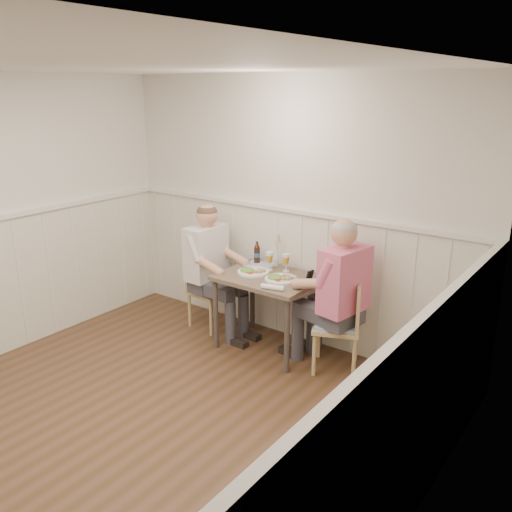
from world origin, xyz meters
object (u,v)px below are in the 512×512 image
at_px(dining_table, 268,286).
at_px(diner_cream, 210,278).
at_px(chair_right, 343,322).
at_px(man_in_pink, 339,309).
at_px(grass_vase, 277,251).
at_px(chair_left, 208,286).
at_px(beer_bottle, 257,253).

bearing_deg(dining_table, diner_cream, -178.48).
relative_size(chair_right, man_in_pink, 0.60).
bearing_deg(grass_vase, man_in_pink, -18.97).
height_order(chair_right, diner_cream, diner_cream).
bearing_deg(diner_cream, chair_left, 142.16).
height_order(chair_left, man_in_pink, man_in_pink).
height_order(chair_right, beer_bottle, beer_bottle).
xyz_separation_m(chair_left, grass_vase, (0.72, 0.24, 0.46)).
bearing_deg(chair_right, beer_bottle, 169.08).
relative_size(dining_table, beer_bottle, 4.10).
bearing_deg(beer_bottle, diner_cream, -145.30).
relative_size(diner_cream, grass_vase, 4.02).
distance_m(dining_table, chair_right, 0.80).
bearing_deg(chair_left, beer_bottle, 21.63).
bearing_deg(grass_vase, dining_table, -69.65).
bearing_deg(dining_table, grass_vase, 110.35).
relative_size(man_in_pink, beer_bottle, 6.36).
distance_m(dining_table, man_in_pink, 0.76).
distance_m(man_in_pink, diner_cream, 1.49).
bearing_deg(beer_bottle, chair_left, -158.37).
distance_m(chair_left, grass_vase, 0.89).
height_order(man_in_pink, grass_vase, man_in_pink).
xyz_separation_m(chair_right, beer_bottle, (-1.10, 0.21, 0.38)).
bearing_deg(diner_cream, beer_bottle, 34.70).
height_order(dining_table, grass_vase, grass_vase).
xyz_separation_m(dining_table, beer_bottle, (-0.32, 0.26, 0.20)).
xyz_separation_m(diner_cream, beer_bottle, (0.40, 0.28, 0.27)).
xyz_separation_m(chair_left, man_in_pink, (1.59, -0.06, 0.16)).
relative_size(chair_left, grass_vase, 2.38).
distance_m(dining_table, grass_vase, 0.41).
distance_m(man_in_pink, grass_vase, 0.97).
distance_m(chair_left, man_in_pink, 1.60).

